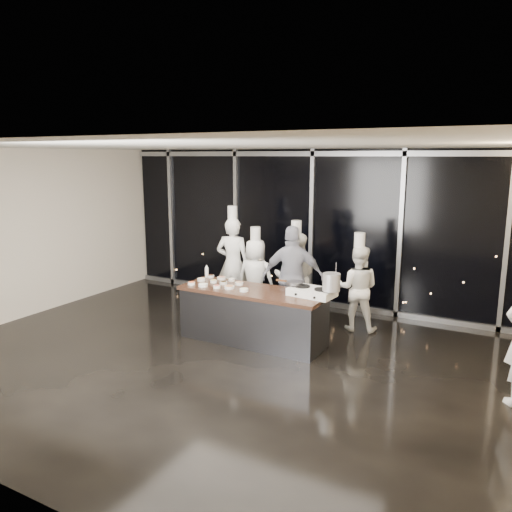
# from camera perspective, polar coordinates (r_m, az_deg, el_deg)

# --- Properties ---
(ground) EXTENTS (9.00, 9.00, 0.00)m
(ground) POSITION_cam_1_polar(r_m,az_deg,el_deg) (7.79, -3.63, -11.78)
(ground) COLOR black
(ground) RESTS_ON ground
(room_shell) EXTENTS (9.02, 7.02, 3.21)m
(room_shell) POSITION_cam_1_polar(r_m,az_deg,el_deg) (7.11, -2.65, 4.79)
(room_shell) COLOR beige
(room_shell) RESTS_ON ground
(window_wall) EXTENTS (8.90, 0.11, 3.20)m
(window_wall) POSITION_cam_1_polar(r_m,az_deg,el_deg) (10.33, 6.43, 3.18)
(window_wall) COLOR black
(window_wall) RESTS_ON ground
(demo_counter) EXTENTS (2.46, 0.86, 0.90)m
(demo_counter) POSITION_cam_1_polar(r_m,az_deg,el_deg) (8.35, -0.37, -6.80)
(demo_counter) COLOR #333438
(demo_counter) RESTS_ON ground
(stove) EXTENTS (0.75, 0.51, 0.14)m
(stove) POSITION_cam_1_polar(r_m,az_deg,el_deg) (7.89, 6.42, -4.09)
(stove) COLOR silver
(stove) RESTS_ON demo_counter
(frying_pan) EXTENTS (0.47, 0.29, 0.04)m
(frying_pan) POSITION_cam_1_polar(r_m,az_deg,el_deg) (8.03, 4.38, -3.06)
(frying_pan) COLOR slate
(frying_pan) RESTS_ON stove
(stock_pot) EXTENTS (0.30, 0.30, 0.27)m
(stock_pot) POSITION_cam_1_polar(r_m,az_deg,el_deg) (7.68, 8.61, -2.97)
(stock_pot) COLOR silver
(stock_pot) RESTS_ON stove
(prep_bowls) EXTENTS (1.15, 0.74, 0.05)m
(prep_bowls) POSITION_cam_1_polar(r_m,az_deg,el_deg) (8.57, -4.22, -3.08)
(prep_bowls) COLOR silver
(prep_bowls) RESTS_ON demo_counter
(squeeze_bottle) EXTENTS (0.06, 0.06, 0.24)m
(squeeze_bottle) POSITION_cam_1_polar(r_m,az_deg,el_deg) (9.06, -5.66, -1.74)
(squeeze_bottle) COLOR white
(squeeze_bottle) RESTS_ON demo_counter
(chef_far_left) EXTENTS (0.76, 0.59, 2.10)m
(chef_far_left) POSITION_cam_1_polar(r_m,az_deg,el_deg) (9.98, -2.66, -0.82)
(chef_far_left) COLOR white
(chef_far_left) RESTS_ON ground
(chef_left) EXTENTS (0.78, 0.55, 1.75)m
(chef_left) POSITION_cam_1_polar(r_m,az_deg,el_deg) (9.56, -0.06, -2.44)
(chef_left) COLOR white
(chef_left) RESTS_ON ground
(chef_center) EXTENTS (1.00, 0.91, 1.90)m
(chef_center) POSITION_cam_1_polar(r_m,az_deg,el_deg) (9.37, 4.54, -2.34)
(chef_center) COLOR white
(chef_center) RESTS_ON ground
(guest) EXTENTS (1.18, 0.84, 1.86)m
(guest) POSITION_cam_1_polar(r_m,az_deg,el_deg) (8.91, 4.23, -2.47)
(guest) COLOR black
(guest) RESTS_ON ground
(chef_right) EXTENTS (0.83, 0.70, 1.76)m
(chef_right) POSITION_cam_1_polar(r_m,az_deg,el_deg) (9.00, 11.54, -3.55)
(chef_right) COLOR white
(chef_right) RESTS_ON ground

